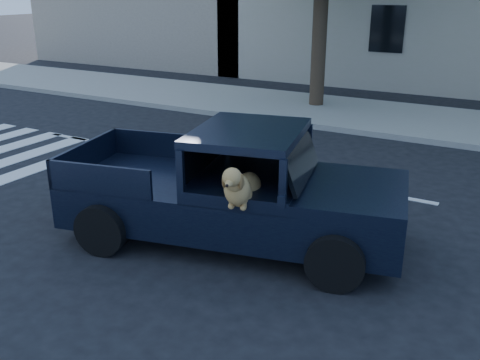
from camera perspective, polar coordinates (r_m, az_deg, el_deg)
The scene contains 3 objects.
ground at distance 7.24m, azimuth 9.28°, elevation -10.46°, with size 120.00×120.00×0.00m, color black.
far_sidewalk at distance 15.67m, azimuth 21.30°, elevation 5.52°, with size 60.00×4.00×0.15m, color gray.
pickup_truck at distance 7.94m, azimuth -1.38°, elevation -2.53°, with size 5.21×3.00×1.76m.
Camera 1 is at (2.02, -5.92, 3.65)m, focal length 40.00 mm.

